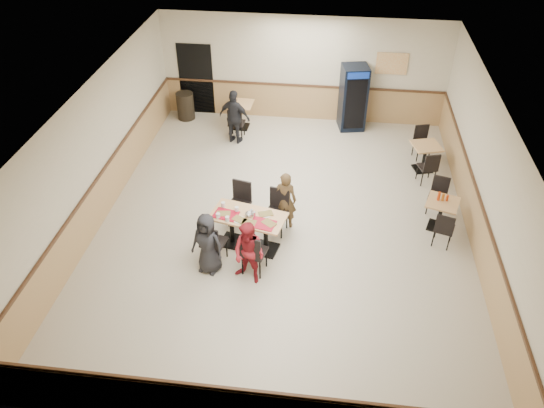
# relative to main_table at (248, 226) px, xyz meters

# --- Properties ---
(ground) EXTENTS (10.00, 10.00, 0.00)m
(ground) POSITION_rel_main_table_xyz_m (0.63, 0.88, -0.53)
(ground) COLOR beige
(ground) RESTS_ON ground
(room_shell) EXTENTS (10.00, 10.00, 10.00)m
(room_shell) POSITION_rel_main_table_xyz_m (2.41, 3.42, 0.05)
(room_shell) COLOR silver
(room_shell) RESTS_ON ground
(main_table) EXTENTS (1.62, 1.05, 0.80)m
(main_table) POSITION_rel_main_table_xyz_m (0.00, 0.00, 0.00)
(main_table) COLOR black
(main_table) RESTS_ON ground
(main_chairs) EXTENTS (1.67, 2.00, 1.02)m
(main_chairs) POSITION_rel_main_table_xyz_m (-0.05, 0.01, -0.03)
(main_chairs) COLOR black
(main_chairs) RESTS_ON ground
(diner_woman_left) EXTENTS (0.74, 0.58, 1.33)m
(diner_woman_left) POSITION_rel_main_table_xyz_m (-0.67, -0.78, 0.13)
(diner_woman_left) COLOR black
(diner_woman_left) RESTS_ON ground
(diner_woman_right) EXTENTS (0.80, 0.73, 1.34)m
(diner_woman_right) POSITION_rel_main_table_xyz_m (0.17, -0.97, 0.14)
(diner_woman_right) COLOR maroon
(diner_woman_right) RESTS_ON ground
(diner_man_opposite) EXTENTS (0.51, 0.35, 1.35)m
(diner_man_opposite) POSITION_rel_main_table_xyz_m (0.67, 0.78, 0.14)
(diner_man_opposite) COLOR #4E3A21
(diner_man_opposite) RESTS_ON ground
(lone_diner) EXTENTS (0.95, 0.60, 1.50)m
(lone_diner) POSITION_rel_main_table_xyz_m (-1.05, 4.23, 0.22)
(lone_diner) COLOR black
(lone_diner) RESTS_ON ground
(tabletop_clutter) EXTENTS (1.33, 0.74, 0.12)m
(tabletop_clutter) POSITION_rel_main_table_xyz_m (-0.07, -0.08, 0.29)
(tabletop_clutter) COLOR #AB0B20
(tabletop_clutter) RESTS_ON main_table
(side_table_near) EXTENTS (0.81, 0.81, 0.69)m
(side_table_near) POSITION_rel_main_table_xyz_m (3.98, 1.12, -0.07)
(side_table_near) COLOR black
(side_table_near) RESTS_ON ground
(side_table_near_chair_south) EXTENTS (0.51, 0.51, 0.88)m
(side_table_near_chair_south) POSITION_rel_main_table_xyz_m (3.98, 0.56, -0.10)
(side_table_near_chair_south) COLOR black
(side_table_near_chair_south) RESTS_ON ground
(side_table_near_chair_north) EXTENTS (0.51, 0.51, 0.88)m
(side_table_near_chair_north) POSITION_rel_main_table_xyz_m (3.98, 1.67, -0.10)
(side_table_near_chair_north) COLOR black
(side_table_near_chair_north) RESTS_ON ground
(side_table_far) EXTENTS (0.81, 0.81, 0.70)m
(side_table_far) POSITION_rel_main_table_xyz_m (3.89, 3.44, -0.06)
(side_table_far) COLOR black
(side_table_far) RESTS_ON ground
(side_table_far_chair_south) EXTENTS (0.51, 0.51, 0.89)m
(side_table_far_chair_south) POSITION_rel_main_table_xyz_m (3.89, 2.88, -0.09)
(side_table_far_chair_south) COLOR black
(side_table_far_chair_south) RESTS_ON ground
(side_table_far_chair_north) EXTENTS (0.51, 0.51, 0.89)m
(side_table_far_chair_north) POSITION_rel_main_table_xyz_m (3.89, 4.01, -0.09)
(side_table_far_chair_north) COLOR black
(side_table_far_chair_north) RESTS_ON ground
(condiment_caddy) EXTENTS (0.23, 0.06, 0.20)m
(condiment_caddy) POSITION_rel_main_table_xyz_m (3.95, 1.17, 0.25)
(condiment_caddy) COLOR #C1380D
(condiment_caddy) RESTS_ON side_table_near
(back_table) EXTENTS (0.72, 0.72, 0.74)m
(back_table) POSITION_rel_main_table_xyz_m (-1.05, 5.08, -0.04)
(back_table) COLOR black
(back_table) RESTS_ON ground
(back_table_chair_lone) EXTENTS (0.46, 0.46, 0.94)m
(back_table_chair_lone) POSITION_rel_main_table_xyz_m (-1.05, 4.48, -0.06)
(back_table_chair_lone) COLOR black
(back_table_chair_lone) RESTS_ON ground
(pepsi_cooler) EXTENTS (0.81, 0.81, 1.82)m
(pepsi_cooler) POSITION_rel_main_table_xyz_m (2.07, 5.47, 0.38)
(pepsi_cooler) COLOR black
(pepsi_cooler) RESTS_ON ground
(trash_bin) EXTENTS (0.50, 0.50, 0.79)m
(trash_bin) POSITION_rel_main_table_xyz_m (-2.74, 5.43, -0.14)
(trash_bin) COLOR black
(trash_bin) RESTS_ON ground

